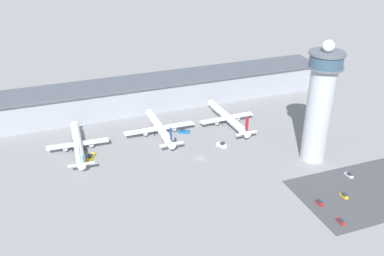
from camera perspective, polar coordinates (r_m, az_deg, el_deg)
name	(u,v)px	position (r m, az deg, el deg)	size (l,w,h in m)	color
ground_plane	(201,158)	(215.24, 1.21, -4.07)	(1000.00, 1000.00, 0.00)	gray
terminal_building	(161,92)	(270.57, -4.21, 4.85)	(216.23, 25.00, 18.39)	#9399A3
control_tower	(320,104)	(210.69, 16.69, 3.14)	(16.48, 16.48, 60.48)	#ADB2BC
parking_lot_surface	(368,191)	(207.28, 22.40, -7.74)	(64.00, 40.00, 0.01)	#424247
airplane_gate_alpha	(78,144)	(227.23, -14.98, -2.03)	(31.59, 45.72, 13.76)	silver
airplane_gate_bravo	(160,128)	(235.25, -4.31, 0.02)	(39.60, 42.64, 14.11)	white
airplane_gate_charlie	(228,118)	(247.55, 4.77, 1.40)	(33.17, 45.89, 13.90)	silver
service_truck_catering	(222,145)	(225.86, 3.98, -2.26)	(4.41, 6.01, 2.59)	black
service_truck_fuel	(184,131)	(239.05, -1.12, -0.45)	(6.81, 5.33, 2.44)	black
service_truck_baggage	(75,145)	(233.32, -15.34, -2.17)	(6.71, 4.66, 3.19)	black
service_truck_water	(91,157)	(220.03, -13.36, -3.83)	(5.70, 7.93, 2.88)	black
car_yellow_taxi	(344,196)	(199.22, 19.61, -8.49)	(1.82, 4.22, 1.59)	black
car_black_suv	(349,175)	(214.53, 20.21, -5.89)	(1.90, 4.57, 1.45)	black
car_blue_compact	(319,202)	(191.90, 16.62, -9.48)	(1.83, 4.22, 1.59)	black
car_white_wagon	(340,221)	(184.38, 19.18, -11.64)	(1.93, 4.46, 1.38)	black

